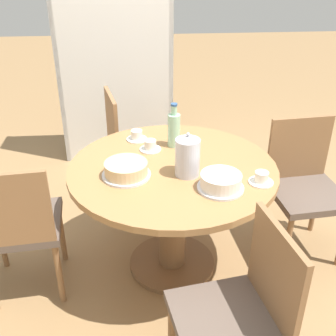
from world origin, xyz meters
TOP-DOWN VIEW (x-y plane):
  - ground_plane at (0.00, 0.00)m, footprint 14.00×14.00m
  - dining_table at (0.00, 0.00)m, footprint 1.15×1.15m
  - chair_a at (-0.23, 0.81)m, footprint 0.50×0.50m
  - chair_b at (-0.83, -0.15)m, footprint 0.46×0.46m
  - chair_c at (0.20, -0.82)m, footprint 0.49×0.49m
  - chair_d at (0.83, 0.14)m, footprint 0.46×0.46m
  - bookshelf at (-0.35, 1.57)m, footprint 0.97×0.28m
  - coffee_pot at (0.07, -0.09)m, footprint 0.13×0.13m
  - water_bottle at (0.03, 0.25)m, footprint 0.07×0.07m
  - cake_main at (-0.25, -0.09)m, footprint 0.26×0.26m
  - cake_second at (0.22, -0.25)m, footprint 0.24×0.24m
  - cup_a at (-0.11, 0.21)m, footprint 0.13×0.13m
  - cup_b at (0.43, -0.21)m, footprint 0.13×0.13m
  - cup_c at (-0.19, 0.36)m, footprint 0.13×0.13m

SIDE VIEW (x-z plane):
  - ground_plane at x=0.00m, z-range 0.00..0.00m
  - chair_a at x=-0.23m, z-range 0.04..0.89m
  - chair_b at x=-0.83m, z-range 0.04..0.89m
  - chair_c at x=0.20m, z-range 0.04..0.89m
  - chair_d at x=0.83m, z-range 0.04..0.89m
  - dining_table at x=0.00m, z-range 0.18..0.89m
  - cup_a at x=-0.11m, z-range 0.70..0.76m
  - cup_b at x=0.43m, z-range 0.70..0.76m
  - cup_c at x=-0.19m, z-range 0.70..0.76m
  - cake_main at x=-0.25m, z-range 0.70..0.78m
  - cake_second at x=0.22m, z-range 0.70..0.79m
  - water_bottle at x=0.03m, z-range 0.68..0.95m
  - coffee_pot at x=0.07m, z-range 0.69..0.94m
  - bookshelf at x=-0.35m, z-range -0.01..1.70m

